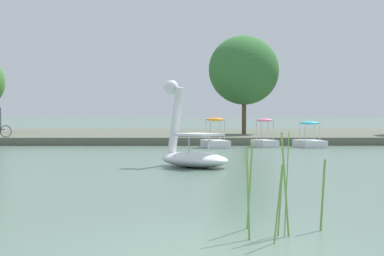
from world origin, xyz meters
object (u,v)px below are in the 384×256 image
swan_boat (191,151)px  pedal_boat_cyan (310,140)px  pedal_boat_pink (265,139)px  pedal_boat_orange (215,139)px  tree_sapling_by_fence (244,70)px

swan_boat → pedal_boat_cyan: swan_boat is taller
swan_boat → pedal_boat_pink: size_ratio=1.51×
pedal_boat_orange → swan_boat: bearing=-97.4°
swan_boat → pedal_boat_orange: (1.44, 11.13, -0.11)m
pedal_boat_cyan → pedal_boat_pink: (-2.50, 0.20, 0.05)m
tree_sapling_by_fence → pedal_boat_orange: bearing=-107.7°
swan_boat → pedal_boat_orange: swan_boat is taller
pedal_boat_pink → pedal_boat_cyan: bearing=-4.6°
swan_boat → tree_sapling_by_fence: 19.48m
pedal_boat_orange → tree_sapling_by_fence: tree_sapling_by_fence is taller
swan_boat → pedal_boat_orange: bearing=82.6°
pedal_boat_cyan → pedal_boat_orange: (-5.32, -0.28, 0.07)m
tree_sapling_by_fence → swan_boat: bearing=-101.6°
pedal_boat_cyan → pedal_boat_pink: size_ratio=1.13×
pedal_boat_cyan → pedal_boat_orange: bearing=-177.0°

